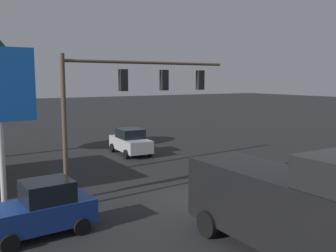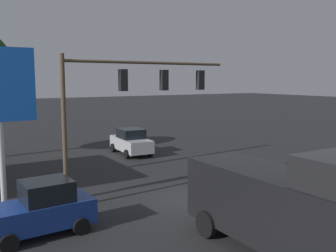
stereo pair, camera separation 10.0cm
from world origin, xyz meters
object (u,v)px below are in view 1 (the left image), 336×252
object	(u,v)px
traffic_signal_assembly	(132,92)
sedan_far	(130,142)
delivery_truck	(284,204)
hatchback_crossing	(42,209)

from	to	relation	value
traffic_signal_assembly	sedan_far	xyz separation A→B (m)	(-4.41, -9.27, -4.06)
sedan_far	traffic_signal_assembly	bearing A→B (deg)	-21.89
delivery_truck	sedan_far	size ratio (longest dim) A/B	1.51
hatchback_crossing	traffic_signal_assembly	bearing A→B (deg)	-158.01
hatchback_crossing	delivery_truck	size ratio (longest dim) A/B	0.57
hatchback_crossing	sedan_far	xyz separation A→B (m)	(-9.23, -11.58, 0.00)
traffic_signal_assembly	sedan_far	size ratio (longest dim) A/B	1.89
traffic_signal_assembly	delivery_truck	bearing A→B (deg)	99.14
hatchback_crossing	delivery_truck	distance (m)	8.40
hatchback_crossing	delivery_truck	world-z (taller)	delivery_truck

